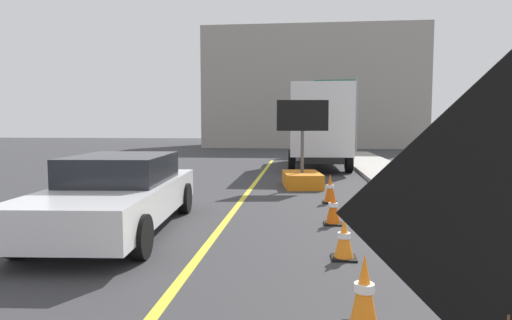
# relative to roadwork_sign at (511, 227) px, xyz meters

# --- Properties ---
(lane_center_stripe) EXTENTS (0.14, 36.00, 0.01)m
(lane_center_stripe) POSITION_rel_roadwork_sign_xyz_m (-2.47, 3.21, -1.47)
(lane_center_stripe) COLOR yellow
(lane_center_stripe) RESTS_ON ground
(roadwork_sign) EXTENTS (1.63, 0.10, 2.33)m
(roadwork_sign) POSITION_rel_roadwork_sign_xyz_m (0.00, 0.00, 0.00)
(roadwork_sign) COLOR #593819
(roadwork_sign) RESTS_ON ground
(arrow_board_trailer) EXTENTS (1.60, 1.93, 2.70)m
(arrow_board_trailer) POSITION_rel_roadwork_sign_xyz_m (-0.92, 11.38, -0.99)
(arrow_board_trailer) COLOR orange
(arrow_board_trailer) RESTS_ON ground
(box_truck) EXTENTS (2.63, 7.28, 3.56)m
(box_truck) POSITION_rel_roadwork_sign_xyz_m (-0.17, 17.60, 0.43)
(box_truck) COLOR black
(box_truck) RESTS_ON ground
(pickup_car) EXTENTS (2.29, 5.09, 1.38)m
(pickup_car) POSITION_rel_roadwork_sign_xyz_m (-4.30, 5.44, -0.77)
(pickup_car) COLOR silver
(pickup_car) RESTS_ON ground
(highway_guide_sign) EXTENTS (2.79, 0.25, 5.00)m
(highway_guide_sign) POSITION_rel_roadwork_sign_xyz_m (1.80, 26.19, 1.95)
(highway_guide_sign) COLOR gray
(highway_guide_sign) RESTS_ON ground
(far_building_block) EXTENTS (18.23, 8.25, 9.92)m
(far_building_block) POSITION_rel_roadwork_sign_xyz_m (0.05, 36.90, 3.49)
(far_building_block) COLOR gray
(far_building_block) RESTS_ON ground
(traffic_cone_near_sign) EXTENTS (0.36, 0.36, 0.75)m
(traffic_cone_near_sign) POSITION_rel_roadwork_sign_xyz_m (-0.38, 1.90, -1.10)
(traffic_cone_near_sign) COLOR black
(traffic_cone_near_sign) RESTS_ON ground
(traffic_cone_mid_lane) EXTENTS (0.36, 0.36, 0.61)m
(traffic_cone_mid_lane) POSITION_rel_roadwork_sign_xyz_m (-0.35, 4.12, -1.17)
(traffic_cone_mid_lane) COLOR black
(traffic_cone_mid_lane) RESTS_ON ground
(traffic_cone_far_lane) EXTENTS (0.36, 0.36, 0.68)m
(traffic_cone_far_lane) POSITION_rel_roadwork_sign_xyz_m (-0.34, 6.31, -1.14)
(traffic_cone_far_lane) COLOR black
(traffic_cone_far_lane) RESTS_ON ground
(traffic_cone_curbside) EXTENTS (0.36, 0.36, 0.73)m
(traffic_cone_curbside) POSITION_rel_roadwork_sign_xyz_m (-0.24, 8.66, -1.11)
(traffic_cone_curbside) COLOR black
(traffic_cone_curbside) RESTS_ON ground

